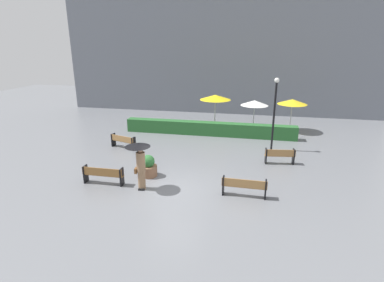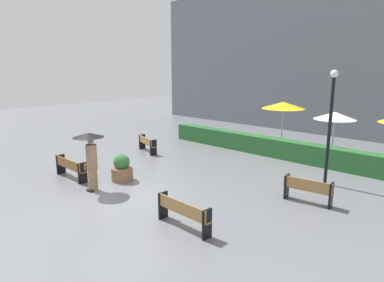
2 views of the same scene
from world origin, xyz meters
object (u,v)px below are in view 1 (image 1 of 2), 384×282
(pedestrian_with_umbrella, at_px, (139,158))
(patio_umbrella_white, at_px, (255,103))
(bench_near_left, at_px, (103,174))
(lamp_post, at_px, (275,107))
(patio_umbrella_yellow_far, at_px, (292,102))
(bench_far_right, at_px, (280,155))
(bench_near_right, at_px, (244,186))
(planter_pot, at_px, (148,167))
(patio_umbrella_yellow, at_px, (215,97))
(bench_far_left, at_px, (123,141))

(pedestrian_with_umbrella, distance_m, patio_umbrella_white, 10.98)
(bench_near_left, bearing_deg, lamp_post, 39.84)
(patio_umbrella_white, xyz_separation_m, patio_umbrella_yellow_far, (2.60, 0.94, 0.01))
(pedestrian_with_umbrella, relative_size, lamp_post, 0.49)
(bench_far_right, relative_size, lamp_post, 0.37)
(bench_near_right, xyz_separation_m, bench_far_right, (1.68, 4.05, -0.00))
(patio_umbrella_white, height_order, patio_umbrella_yellow_far, patio_umbrella_yellow_far)
(bench_near_left, xyz_separation_m, planter_pot, (1.69, 1.28, -0.03))
(patio_umbrella_yellow_far, bearing_deg, bench_near_left, -130.10)
(lamp_post, relative_size, patio_umbrella_yellow, 1.64)
(bench_near_left, bearing_deg, planter_pot, 37.21)
(pedestrian_with_umbrella, bearing_deg, bench_far_left, 121.42)
(bench_near_right, distance_m, bench_far_right, 4.38)
(bench_far_left, xyz_separation_m, patio_umbrella_yellow, (4.89, 5.19, 1.93))
(bench_near_left, distance_m, patio_umbrella_yellow_far, 14.18)
(patio_umbrella_white, distance_m, patio_umbrella_yellow_far, 2.77)
(planter_pot, relative_size, patio_umbrella_yellow_far, 0.45)
(bench_far_left, relative_size, patio_umbrella_yellow, 0.67)
(bench_near_right, bearing_deg, bench_near_left, -179.25)
(bench_near_right, height_order, lamp_post, lamp_post)
(bench_near_right, relative_size, patio_umbrella_yellow_far, 0.79)
(pedestrian_with_umbrella, height_order, planter_pot, pedestrian_with_umbrella)
(bench_far_right, bearing_deg, patio_umbrella_yellow, 125.70)
(patio_umbrella_yellow, xyz_separation_m, patio_umbrella_yellow_far, (5.37, 0.75, -0.25))
(bench_far_right, distance_m, bench_far_left, 9.15)
(bench_near_left, height_order, patio_umbrella_yellow_far, patio_umbrella_yellow_far)
(bench_near_right, bearing_deg, patio_umbrella_yellow, 104.41)
(bench_far_right, bearing_deg, patio_umbrella_yellow_far, 80.33)
(bench_far_left, xyz_separation_m, planter_pot, (2.87, -3.55, -0.02))
(planter_pot, xyz_separation_m, lamp_post, (5.92, 5.07, 2.13))
(bench_near_right, relative_size, bench_far_right, 1.17)
(bench_near_right, height_order, patio_umbrella_white, patio_umbrella_white)
(patio_umbrella_yellow_far, bearing_deg, planter_pot, -127.88)
(patio_umbrella_yellow, bearing_deg, pedestrian_with_umbrella, -100.59)
(bench_far_left, distance_m, lamp_post, 9.17)
(bench_near_left, relative_size, bench_far_left, 1.09)
(planter_pot, bearing_deg, bench_far_left, 129.00)
(bench_far_left, height_order, lamp_post, lamp_post)
(lamp_post, bearing_deg, patio_umbrella_yellow, 136.74)
(planter_pot, xyz_separation_m, patio_umbrella_yellow, (2.02, 8.74, 1.96))
(bench_near_right, xyz_separation_m, planter_pot, (-4.57, 1.20, -0.04))
(bench_near_left, relative_size, bench_far_right, 1.20)
(lamp_post, distance_m, patio_umbrella_white, 3.69)
(bench_far_left, distance_m, patio_umbrella_yellow_far, 11.97)
(bench_far_right, height_order, bench_far_left, bench_far_right)
(bench_far_left, height_order, patio_umbrella_white, patio_umbrella_white)
(pedestrian_with_umbrella, height_order, patio_umbrella_white, patio_umbrella_white)
(bench_near_left, height_order, patio_umbrella_yellow, patio_umbrella_yellow)
(planter_pot, bearing_deg, patio_umbrella_yellow, 77.01)
(bench_near_right, distance_m, patio_umbrella_yellow_far, 11.18)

